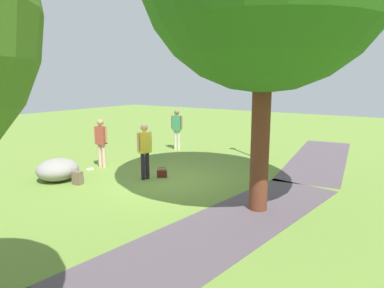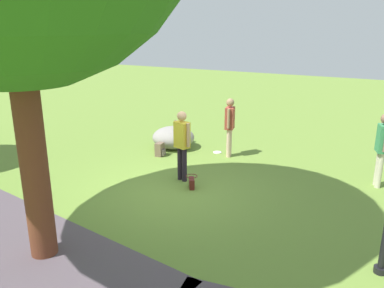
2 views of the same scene
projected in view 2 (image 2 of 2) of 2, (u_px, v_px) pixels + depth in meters
The scene contains 10 objects.
ground_plane at pixel (169, 193), 9.10m from camera, with size 48.00×48.00×0.00m, color olive.
footpath_segment_mid at pixel (1, 230), 7.45m from camera, with size 8.20×3.06×0.01m.
lawn_boulder at pixel (173, 137), 12.35m from camera, with size 1.66×1.62×0.69m.
woman_with_handbag at pixel (182, 141), 9.56m from camera, with size 0.50×0.34×1.77m.
man_near_boulder at pixel (382, 145), 9.17m from camera, with size 0.34×0.50×1.80m.
passerby_on_path at pixel (230, 123), 11.36m from camera, with size 0.32×0.51×1.74m.
handbag_on_grass at pixel (192, 182), 9.35m from camera, with size 0.38×0.38×0.31m.
backpack_by_boulder at pixel (160, 150), 11.63m from camera, with size 0.29×0.30×0.40m.
spare_backpack_on_lawn at pixel (184, 137), 12.94m from camera, with size 0.30×0.29×0.40m.
frisbee_on_grass at pixel (217, 152), 11.97m from camera, with size 0.26×0.26×0.02m.
Camera 2 is at (-4.50, 7.08, 3.75)m, focal length 36.46 mm.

